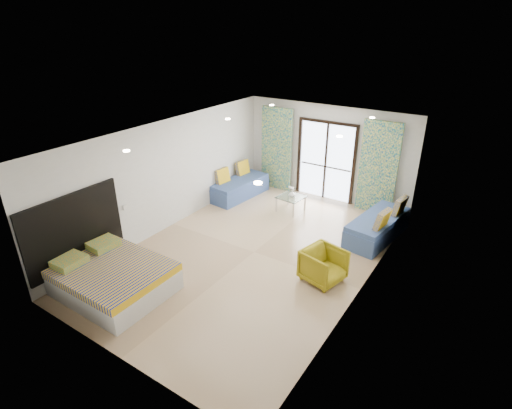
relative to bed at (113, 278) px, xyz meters
The scene contains 24 objects.
floor 3.06m from the bed, 60.99° to the left, with size 5.00×7.50×0.01m, color tan, non-canonical shape.
ceiling 3.88m from the bed, 60.99° to the left, with size 5.00×7.50×0.01m, color silver, non-canonical shape.
wall_back 6.67m from the bed, 77.03° to the left, with size 5.00×0.01×2.70m, color silver, non-canonical shape.
wall_front 2.12m from the bed, 36.29° to the right, with size 5.00×0.01×2.70m, color silver, non-canonical shape.
wall_left 3.04m from the bed, 110.99° to the left, with size 0.01×7.50×2.70m, color silver, non-canonical shape.
wall_right 4.90m from the bed, 33.82° to the left, with size 0.01×7.50×2.70m, color silver, non-canonical shape.
balcony_door 6.63m from the bed, 76.97° to the left, with size 1.76×0.08×2.28m.
balcony_rail 6.60m from the bed, 76.99° to the left, with size 1.52×0.03×0.04m, color #595451.
curtain_left 6.31m from the bed, 90.66° to the left, with size 1.00×0.10×2.50m, color silver.
curtain_right 7.00m from the bed, 64.10° to the left, with size 1.00×0.10×2.50m, color silver.
downlight_a 2.47m from the bed, 83.34° to the left, with size 0.12×0.12×0.02m, color #FFE0B2.
downlight_b 3.79m from the bed, 13.01° to the left, with size 0.12×0.12×0.02m, color #FFE0B2.
downlight_c 4.37m from the bed, 88.79° to the left, with size 0.12×0.12×0.02m, color #FFE0B2.
downlight_d 5.23m from the bed, 51.86° to the left, with size 0.12×0.12×0.02m, color #FFE0B2.
downlight_e 6.14m from the bed, 89.21° to the left, with size 0.12×0.12×0.02m, color #FFE0B2.
downlight_f 6.78m from the bed, 63.07° to the left, with size 0.12×0.12×0.02m, color #FFE0B2.
headboard 1.24m from the bed, behind, with size 0.06×2.10×1.50m, color black.
switch_plate 1.77m from the bed, 128.45° to the left, with size 0.02×0.10×0.10m, color silver.
bed is the anchor object (origin of this frame).
daybed_left 5.10m from the bed, 97.20° to the left, with size 0.92×1.97×0.94m.
daybed_right 6.03m from the bed, 53.39° to the left, with size 1.05×2.09×0.99m.
coffee_table 5.14m from the bed, 77.32° to the left, with size 0.71×0.71×0.74m.
vase 5.14m from the bed, 76.88° to the left, with size 0.18×0.19×0.18m, color white.
armchair 4.10m from the bed, 38.17° to the left, with size 0.74×0.69×0.76m, color #988713.
Camera 1 is at (4.29, -6.46, 4.80)m, focal length 28.00 mm.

